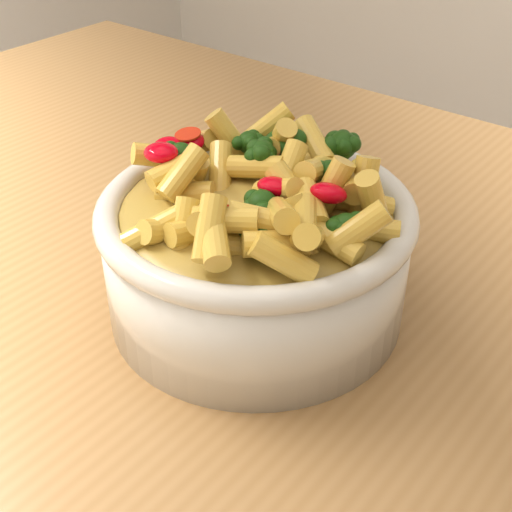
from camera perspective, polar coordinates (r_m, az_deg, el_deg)
The scene contains 3 objects.
table at distance 0.71m, azimuth -2.87°, elevation -5.57°, with size 1.20×0.80×0.90m.
serving_bowl at distance 0.53m, azimuth 0.00°, elevation 0.11°, with size 0.23×0.23×0.10m.
pasta_salad at distance 0.50m, azimuth 0.00°, elevation 5.98°, with size 0.18×0.18×0.04m.
Camera 1 is at (0.37, -0.40, 1.25)m, focal length 50.00 mm.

